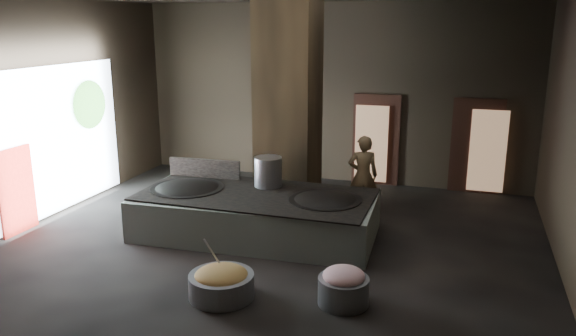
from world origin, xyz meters
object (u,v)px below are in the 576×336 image
(cook, at_px, (363,176))
(hearth_platform, at_px, (256,215))
(stock_pot, at_px, (268,172))
(veg_basin, at_px, (222,286))
(wok_left, at_px, (187,192))
(meat_basin, at_px, (343,291))
(wok_right, at_px, (325,204))

(cook, bearing_deg, hearth_platform, 30.12)
(stock_pot, distance_m, veg_basin, 3.27)
(wok_left, bearing_deg, hearth_platform, 1.97)
(stock_pot, height_order, cook, cook)
(wok_left, xyz_separation_m, meat_basin, (3.66, -2.16, -0.54))
(hearth_platform, distance_m, stock_pot, 0.92)
(hearth_platform, xyz_separation_m, wok_right, (1.35, 0.05, 0.35))
(stock_pot, relative_size, cook, 0.34)
(hearth_platform, relative_size, stock_pot, 7.67)
(cook, distance_m, veg_basin, 4.59)
(hearth_platform, distance_m, meat_basin, 3.13)
(wok_left, bearing_deg, cook, 29.80)
(hearth_platform, height_order, cook, cook)
(stock_pot, height_order, veg_basin, stock_pot)
(cook, bearing_deg, wok_left, 14.33)
(wok_left, relative_size, stock_pot, 2.42)
(meat_basin, bearing_deg, cook, 96.75)
(cook, bearing_deg, wok_right, 61.75)
(stock_pot, bearing_deg, veg_basin, -83.27)
(wok_right, height_order, veg_basin, wok_right)
(wok_left, distance_m, veg_basin, 3.18)
(stock_pot, bearing_deg, cook, 35.97)
(veg_basin, distance_m, meat_basin, 1.83)
(wok_left, distance_m, meat_basin, 4.29)
(wok_left, relative_size, cook, 0.83)
(hearth_platform, xyz_separation_m, veg_basin, (0.42, -2.56, -0.21))
(stock_pot, distance_m, cook, 2.11)
(cook, height_order, veg_basin, cook)
(wok_right, xyz_separation_m, veg_basin, (-0.93, -2.61, -0.57))
(wok_left, distance_m, cook, 3.68)
(wok_left, distance_m, stock_pot, 1.66)
(wok_left, bearing_deg, veg_basin, -53.35)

